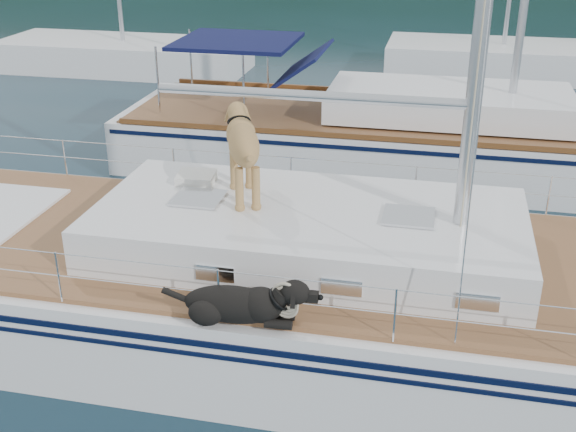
# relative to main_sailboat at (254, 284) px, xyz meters

# --- Properties ---
(ground) EXTENTS (120.00, 120.00, 0.00)m
(ground) POSITION_rel_main_sailboat_xyz_m (-0.09, 0.00, -0.68)
(ground) COLOR black
(ground) RESTS_ON ground
(main_sailboat) EXTENTS (12.00, 3.88, 14.01)m
(main_sailboat) POSITION_rel_main_sailboat_xyz_m (0.00, 0.00, 0.00)
(main_sailboat) COLOR white
(main_sailboat) RESTS_ON ground
(neighbor_sailboat) EXTENTS (11.00, 3.50, 13.30)m
(neighbor_sailboat) POSITION_rel_main_sailboat_xyz_m (1.22, 6.66, -0.06)
(neighbor_sailboat) COLOR white
(neighbor_sailboat) RESTS_ON ground
(bg_boat_west) EXTENTS (8.00, 3.00, 11.65)m
(bg_boat_west) POSITION_rel_main_sailboat_xyz_m (-8.09, 14.00, -0.24)
(bg_boat_west) COLOR white
(bg_boat_west) RESTS_ON ground
(bg_boat_center) EXTENTS (7.20, 3.00, 11.65)m
(bg_boat_center) POSITION_rel_main_sailboat_xyz_m (3.91, 16.00, -0.23)
(bg_boat_center) COLOR white
(bg_boat_center) RESTS_ON ground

